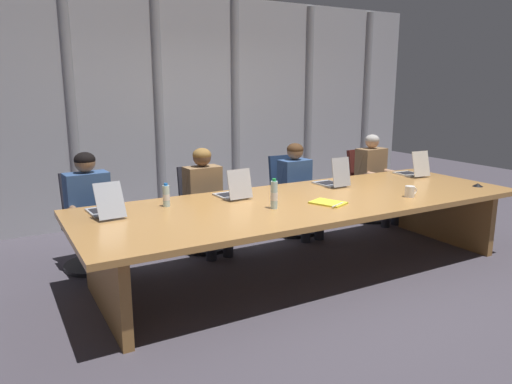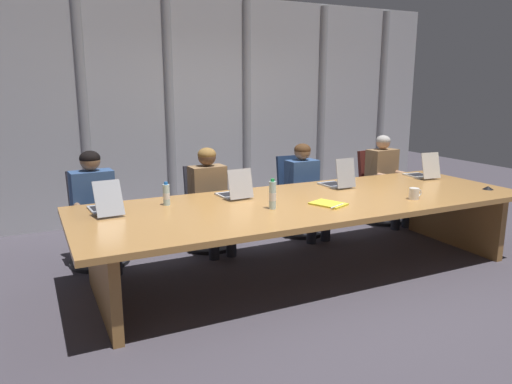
{
  "view_description": "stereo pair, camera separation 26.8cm",
  "coord_description": "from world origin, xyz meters",
  "px_view_note": "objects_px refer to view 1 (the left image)",
  "views": [
    {
      "loc": [
        -2.62,
        -3.63,
        1.78
      ],
      "look_at": [
        -0.5,
        0.13,
        0.82
      ],
      "focal_mm": 33.63,
      "sensor_mm": 36.0,
      "label": 1
    },
    {
      "loc": [
        -2.38,
        -3.76,
        1.78
      ],
      "look_at": [
        -0.5,
        0.13,
        0.82
      ],
      "focal_mm": 33.63,
      "sensor_mm": 36.0,
      "label": 2
    }
  ],
  "objects_px": {
    "person_left_end": "(90,205)",
    "person_right_mid": "(375,173)",
    "office_chair_left_mid": "(203,218)",
    "water_bottle_secondary": "(274,195)",
    "spiral_notepad": "(328,203)",
    "conference_mic_left_side": "(478,185)",
    "laptop_right_mid": "(412,171)",
    "office_chair_center": "(292,204)",
    "laptop_center": "(333,180)",
    "laptop_left_mid": "(233,192)",
    "person_center": "(299,184)",
    "water_bottle_primary": "(166,196)",
    "office_chair_right_mid": "(368,193)",
    "coffee_mug_near": "(410,191)",
    "laptop_left_end": "(105,208)",
    "person_left_mid": "(206,194)",
    "office_chair_left_end": "(91,232)"
  },
  "relations": [
    {
      "from": "office_chair_center",
      "to": "person_left_end",
      "type": "relative_size",
      "value": 0.8
    },
    {
      "from": "office_chair_right_mid",
      "to": "coffee_mug_near",
      "type": "bearing_deg",
      "value": -39.91
    },
    {
      "from": "office_chair_left_mid",
      "to": "person_right_mid",
      "type": "bearing_deg",
      "value": 88.81
    },
    {
      "from": "laptop_center",
      "to": "conference_mic_left_side",
      "type": "height_order",
      "value": "laptop_center"
    },
    {
      "from": "office_chair_right_mid",
      "to": "conference_mic_left_side",
      "type": "distance_m",
      "value": 1.63
    },
    {
      "from": "office_chair_center",
      "to": "spiral_notepad",
      "type": "relative_size",
      "value": 2.55
    },
    {
      "from": "laptop_left_end",
      "to": "water_bottle_primary",
      "type": "xyz_separation_m",
      "value": [
        0.54,
        0.02,
        0.04
      ]
    },
    {
      "from": "laptop_right_mid",
      "to": "person_left_mid",
      "type": "distance_m",
      "value": 2.51
    },
    {
      "from": "water_bottle_secondary",
      "to": "office_chair_left_end",
      "type": "bearing_deg",
      "value": 135.47
    },
    {
      "from": "water_bottle_primary",
      "to": "spiral_notepad",
      "type": "xyz_separation_m",
      "value": [
        1.33,
        -0.63,
        -0.09
      ]
    },
    {
      "from": "office_chair_center",
      "to": "office_chair_right_mid",
      "type": "xyz_separation_m",
      "value": [
        1.25,
        -0.0,
        -0.0
      ]
    },
    {
      "from": "spiral_notepad",
      "to": "person_left_end",
      "type": "bearing_deg",
      "value": 122.48
    },
    {
      "from": "laptop_center",
      "to": "office_chair_right_mid",
      "type": "bearing_deg",
      "value": -59.89
    },
    {
      "from": "office_chair_center",
      "to": "person_center",
      "type": "bearing_deg",
      "value": -1.97
    },
    {
      "from": "laptop_left_mid",
      "to": "spiral_notepad",
      "type": "xyz_separation_m",
      "value": [
        0.65,
        -0.65,
        -0.05
      ]
    },
    {
      "from": "person_left_end",
      "to": "person_right_mid",
      "type": "xyz_separation_m",
      "value": [
        3.63,
        -0.0,
        -0.01
      ]
    },
    {
      "from": "laptop_center",
      "to": "water_bottle_primary",
      "type": "bearing_deg",
      "value": 87.55
    },
    {
      "from": "person_right_mid",
      "to": "water_bottle_secondary",
      "type": "xyz_separation_m",
      "value": [
        -2.28,
        -1.16,
        0.2
      ]
    },
    {
      "from": "laptop_left_end",
      "to": "office_chair_center",
      "type": "bearing_deg",
      "value": -75.62
    },
    {
      "from": "coffee_mug_near",
      "to": "laptop_right_mid",
      "type": "bearing_deg",
      "value": 41.9
    },
    {
      "from": "person_left_end",
      "to": "conference_mic_left_side",
      "type": "relative_size",
      "value": 10.59
    },
    {
      "from": "person_left_end",
      "to": "spiral_notepad",
      "type": "bearing_deg",
      "value": 52.07
    },
    {
      "from": "person_right_mid",
      "to": "person_left_end",
      "type": "bearing_deg",
      "value": -95.82
    },
    {
      "from": "laptop_left_end",
      "to": "office_chair_left_mid",
      "type": "height_order",
      "value": "laptop_left_end"
    },
    {
      "from": "person_right_mid",
      "to": "office_chair_right_mid",
      "type": "bearing_deg",
      "value": 162.79
    },
    {
      "from": "person_center",
      "to": "water_bottle_secondary",
      "type": "relative_size",
      "value": 4.13
    },
    {
      "from": "water_bottle_primary",
      "to": "office_chair_left_mid",
      "type": "bearing_deg",
      "value": 48.98
    },
    {
      "from": "laptop_center",
      "to": "person_right_mid",
      "type": "relative_size",
      "value": 0.34
    },
    {
      "from": "office_chair_left_mid",
      "to": "person_right_mid",
      "type": "xyz_separation_m",
      "value": [
        2.41,
        -0.15,
        0.31
      ]
    },
    {
      "from": "laptop_center",
      "to": "water_bottle_secondary",
      "type": "xyz_separation_m",
      "value": [
        -1.07,
        -0.53,
        0.06
      ]
    },
    {
      "from": "laptop_center",
      "to": "office_chair_left_end",
      "type": "height_order",
      "value": "laptop_center"
    },
    {
      "from": "laptop_left_mid",
      "to": "person_left_end",
      "type": "xyz_separation_m",
      "value": [
        -1.23,
        0.61,
        -0.12
      ]
    },
    {
      "from": "office_chair_center",
      "to": "person_right_mid",
      "type": "bearing_deg",
      "value": 84.52
    },
    {
      "from": "laptop_left_mid",
      "to": "office_chair_right_mid",
      "type": "distance_m",
      "value": 2.59
    },
    {
      "from": "laptop_right_mid",
      "to": "office_chair_center",
      "type": "height_order",
      "value": "laptop_right_mid"
    },
    {
      "from": "laptop_center",
      "to": "laptop_right_mid",
      "type": "height_order",
      "value": "laptop_center"
    },
    {
      "from": "person_left_mid",
      "to": "water_bottle_secondary",
      "type": "xyz_separation_m",
      "value": [
        0.15,
        -1.16,
        0.2
      ]
    },
    {
      "from": "coffee_mug_near",
      "to": "conference_mic_left_side",
      "type": "relative_size",
      "value": 1.29
    },
    {
      "from": "person_left_mid",
      "to": "laptop_left_end",
      "type": "bearing_deg",
      "value": -64.7
    },
    {
      "from": "laptop_left_mid",
      "to": "person_center",
      "type": "height_order",
      "value": "person_center"
    },
    {
      "from": "conference_mic_left_side",
      "to": "spiral_notepad",
      "type": "height_order",
      "value": "conference_mic_left_side"
    },
    {
      "from": "laptop_left_mid",
      "to": "laptop_right_mid",
      "type": "bearing_deg",
      "value": -94.22
    },
    {
      "from": "laptop_left_mid",
      "to": "person_left_end",
      "type": "height_order",
      "value": "person_left_end"
    },
    {
      "from": "person_left_mid",
      "to": "water_bottle_primary",
      "type": "height_order",
      "value": "person_left_mid"
    },
    {
      "from": "water_bottle_secondary",
      "to": "spiral_notepad",
      "type": "bearing_deg",
      "value": -10.36
    },
    {
      "from": "office_chair_center",
      "to": "water_bottle_secondary",
      "type": "xyz_separation_m",
      "value": [
        -1.07,
        -1.32,
        0.5
      ]
    },
    {
      "from": "water_bottle_secondary",
      "to": "conference_mic_left_side",
      "type": "distance_m",
      "value": 2.42
    },
    {
      "from": "laptop_left_mid",
      "to": "spiral_notepad",
      "type": "height_order",
      "value": "laptop_left_mid"
    },
    {
      "from": "office_chair_left_end",
      "to": "person_right_mid",
      "type": "relative_size",
      "value": 0.82
    },
    {
      "from": "person_left_mid",
      "to": "person_center",
      "type": "height_order",
      "value": "person_left_mid"
    }
  ]
}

